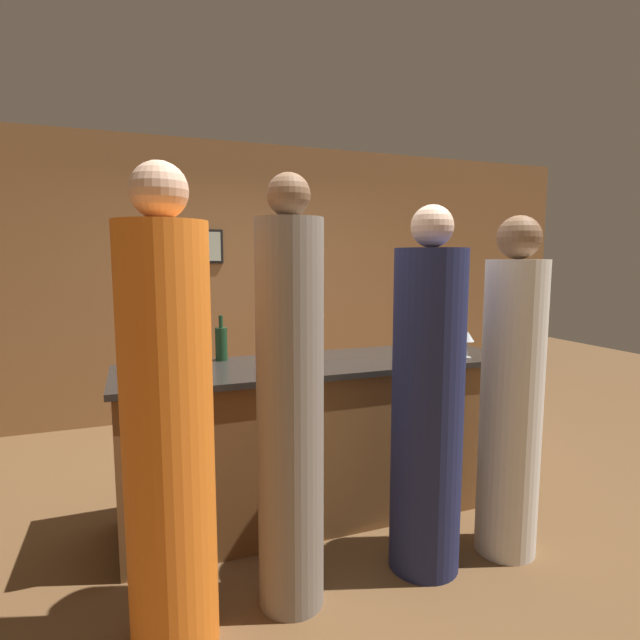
# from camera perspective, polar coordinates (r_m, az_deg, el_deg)

# --- Properties ---
(ground_plane) EXTENTS (14.00, 14.00, 0.00)m
(ground_plane) POSITION_cam_1_polar(r_m,az_deg,el_deg) (3.47, 0.15, -20.99)
(ground_plane) COLOR brown
(back_wall) EXTENTS (8.00, 0.08, 2.80)m
(back_wall) POSITION_cam_1_polar(r_m,az_deg,el_deg) (5.30, -8.82, 4.50)
(back_wall) COLOR olive
(back_wall) RESTS_ON ground_plane
(bar_counter) EXTENTS (2.47, 0.72, 0.99)m
(bar_counter) POSITION_cam_1_polar(r_m,az_deg,el_deg) (3.26, 0.15, -13.28)
(bar_counter) COLOR brown
(bar_counter) RESTS_ON ground_plane
(bartender) EXTENTS (0.29, 0.29, 1.87)m
(bartender) POSITION_cam_1_polar(r_m,az_deg,el_deg) (3.95, -3.21, -3.71)
(bartender) COLOR maroon
(bartender) RESTS_ON ground_plane
(guest_0) EXTENTS (0.37, 0.37, 1.89)m
(guest_0) POSITION_cam_1_polar(r_m,az_deg,el_deg) (2.66, 12.17, -9.53)
(guest_0) COLOR #1E234C
(guest_0) RESTS_ON ground_plane
(guest_1) EXTENTS (0.31, 0.31, 2.00)m
(guest_1) POSITION_cam_1_polar(r_m,az_deg,el_deg) (2.32, -3.43, -10.21)
(guest_1) COLOR gray
(guest_1) RESTS_ON ground_plane
(guest_2) EXTENTS (0.33, 0.33, 1.85)m
(guest_2) POSITION_cam_1_polar(r_m,az_deg,el_deg) (2.93, 21.01, -8.41)
(guest_2) COLOR silver
(guest_2) RESTS_ON ground_plane
(guest_3) EXTENTS (0.36, 0.36, 2.00)m
(guest_3) POSITION_cam_1_polar(r_m,az_deg,el_deg) (2.17, -16.95, -12.01)
(guest_3) COLOR orange
(guest_3) RESTS_ON ground_plane
(wine_bottle_0) EXTENTS (0.08, 0.08, 0.29)m
(wine_bottle_0) POSITION_cam_1_polar(r_m,az_deg,el_deg) (3.21, -11.21, -2.61)
(wine_bottle_0) COLOR #19381E
(wine_bottle_0) RESTS_ON bar_counter
(wine_bottle_1) EXTENTS (0.08, 0.08, 0.28)m
(wine_bottle_1) POSITION_cam_1_polar(r_m,az_deg,el_deg) (3.44, 11.44, -1.97)
(wine_bottle_1) COLOR black
(wine_bottle_1) RESTS_ON bar_counter
(ice_bucket) EXTENTS (0.20, 0.20, 0.18)m
(ice_bucket) POSITION_cam_1_polar(r_m,az_deg,el_deg) (3.09, -17.35, -3.58)
(ice_bucket) COLOR #9E9993
(ice_bucket) RESTS_ON bar_counter
(wine_glass_0) EXTENTS (0.07, 0.07, 0.18)m
(wine_glass_0) POSITION_cam_1_polar(r_m,az_deg,el_deg) (3.17, 12.59, -2.30)
(wine_glass_0) COLOR silver
(wine_glass_0) RESTS_ON bar_counter
(wine_glass_1) EXTENTS (0.08, 0.08, 0.16)m
(wine_glass_1) POSITION_cam_1_polar(r_m,az_deg,el_deg) (3.11, -0.42, -2.51)
(wine_glass_1) COLOR silver
(wine_glass_1) RESTS_ON bar_counter
(wine_glass_2) EXTENTS (0.08, 0.08, 0.17)m
(wine_glass_2) POSITION_cam_1_polar(r_m,az_deg,el_deg) (3.37, 16.54, -1.91)
(wine_glass_2) COLOR silver
(wine_glass_2) RESTS_ON bar_counter
(wine_glass_3) EXTENTS (0.07, 0.07, 0.17)m
(wine_glass_3) POSITION_cam_1_polar(r_m,az_deg,el_deg) (3.15, 9.96, -2.51)
(wine_glass_3) COLOR silver
(wine_glass_3) RESTS_ON bar_counter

